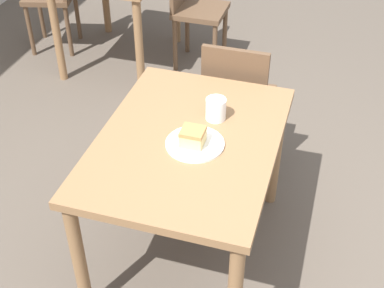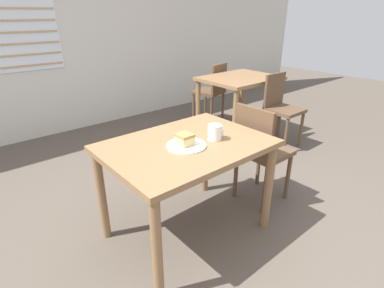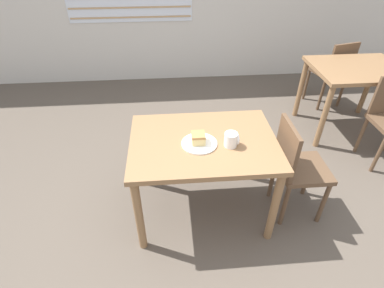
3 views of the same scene
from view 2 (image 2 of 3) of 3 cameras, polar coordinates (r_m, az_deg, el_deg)
The scene contains 10 objects.
ground_plane at distance 2.23m, azimuth 5.08°, elevation -19.54°, with size 14.00×14.00×0.00m, color brown.
wall_back at distance 4.31m, azimuth -25.99°, elevation 20.03°, with size 10.00×0.10×2.80m.
dining_table_near at distance 2.03m, azimuth -1.02°, elevation -2.45°, with size 1.08×0.79×0.73m.
dining_table_far at distance 3.98m, azimuth 9.09°, elevation 10.78°, with size 0.96×0.75×0.77m.
chair_near_window at distance 2.53m, azimuth 12.86°, elevation -1.08°, with size 0.38×0.38×0.87m.
chair_far_corner at distance 3.78m, azimuth 16.54°, elevation 6.84°, with size 0.38×0.38×0.87m.
chair_far_opposite at distance 4.43m, azimuth 3.85°, elevation 10.19°, with size 0.46×0.46×0.87m.
plate at distance 1.94m, azimuth -1.08°, elevation -0.29°, with size 0.26×0.26×0.01m.
cake_slice at distance 1.92m, azimuth -1.40°, elevation 0.91°, with size 0.10×0.10×0.07m.
coffee_mug at distance 2.03m, azimuth 4.45°, elevation 2.26°, with size 0.10×0.09×0.10m.
Camera 2 is at (-1.18, -1.11, 1.53)m, focal length 28.00 mm.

